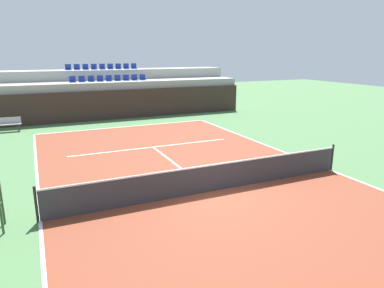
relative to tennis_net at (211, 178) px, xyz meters
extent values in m
plane|color=#477042|center=(0.00, 0.00, -0.51)|extent=(80.00, 80.00, 0.00)
cube|color=brown|center=(0.00, 0.00, -0.50)|extent=(11.00, 24.00, 0.01)
cube|color=white|center=(0.00, 11.95, -0.50)|extent=(11.00, 0.10, 0.00)
cube|color=white|center=(-5.45, 0.00, -0.50)|extent=(0.10, 24.00, 0.00)
cube|color=white|center=(5.45, 0.00, -0.50)|extent=(0.10, 24.00, 0.00)
cube|color=white|center=(0.00, 6.40, -0.50)|extent=(8.26, 0.10, 0.00)
cube|color=white|center=(0.00, 3.20, -0.50)|extent=(0.10, 6.40, 0.00)
cube|color=#33231E|center=(0.00, 15.01, 0.52)|extent=(20.08, 0.30, 2.06)
cube|color=#9E9E99|center=(0.00, 16.36, 0.79)|extent=(20.08, 2.40, 2.60)
cube|color=#9E9E99|center=(0.00, 18.76, 1.17)|extent=(20.08, 2.40, 3.36)
cube|color=navy|center=(-2.58, 16.36, 2.11)|extent=(0.44, 0.44, 0.04)
cube|color=navy|center=(-2.58, 16.56, 2.33)|extent=(0.44, 0.04, 0.40)
cube|color=navy|center=(-1.94, 16.36, 2.11)|extent=(0.44, 0.44, 0.04)
cube|color=navy|center=(-1.94, 16.56, 2.33)|extent=(0.44, 0.04, 0.40)
cube|color=navy|center=(-1.29, 16.36, 2.11)|extent=(0.44, 0.44, 0.04)
cube|color=navy|center=(-1.29, 16.56, 2.33)|extent=(0.44, 0.04, 0.40)
cube|color=navy|center=(-0.65, 16.36, 2.11)|extent=(0.44, 0.44, 0.04)
cube|color=navy|center=(-0.65, 16.56, 2.33)|extent=(0.44, 0.04, 0.40)
cube|color=navy|center=(0.00, 16.36, 2.11)|extent=(0.44, 0.44, 0.04)
cube|color=navy|center=(0.00, 16.56, 2.33)|extent=(0.44, 0.04, 0.40)
cube|color=navy|center=(0.65, 16.36, 2.11)|extent=(0.44, 0.44, 0.04)
cube|color=navy|center=(0.65, 16.56, 2.33)|extent=(0.44, 0.04, 0.40)
cube|color=navy|center=(1.29, 16.36, 2.11)|extent=(0.44, 0.44, 0.04)
cube|color=navy|center=(1.29, 16.56, 2.33)|extent=(0.44, 0.04, 0.40)
cube|color=navy|center=(1.94, 16.36, 2.11)|extent=(0.44, 0.44, 0.04)
cube|color=navy|center=(1.94, 16.56, 2.33)|extent=(0.44, 0.04, 0.40)
cube|color=navy|center=(2.58, 16.36, 2.11)|extent=(0.44, 0.44, 0.04)
cube|color=navy|center=(2.58, 16.56, 2.33)|extent=(0.44, 0.04, 0.40)
cube|color=navy|center=(-2.58, 18.76, 2.87)|extent=(0.44, 0.44, 0.04)
cube|color=navy|center=(-2.58, 18.96, 3.09)|extent=(0.44, 0.04, 0.40)
cube|color=navy|center=(-1.94, 18.76, 2.87)|extent=(0.44, 0.44, 0.04)
cube|color=navy|center=(-1.94, 18.96, 3.09)|extent=(0.44, 0.04, 0.40)
cube|color=navy|center=(-1.29, 18.76, 2.87)|extent=(0.44, 0.44, 0.04)
cube|color=navy|center=(-1.29, 18.96, 3.09)|extent=(0.44, 0.04, 0.40)
cube|color=navy|center=(-0.65, 18.76, 2.87)|extent=(0.44, 0.44, 0.04)
cube|color=navy|center=(-0.65, 18.96, 3.09)|extent=(0.44, 0.04, 0.40)
cube|color=navy|center=(0.00, 18.76, 2.87)|extent=(0.44, 0.44, 0.04)
cube|color=navy|center=(0.00, 18.96, 3.09)|extent=(0.44, 0.04, 0.40)
cube|color=navy|center=(0.65, 18.76, 2.87)|extent=(0.44, 0.44, 0.04)
cube|color=navy|center=(0.65, 18.96, 3.09)|extent=(0.44, 0.04, 0.40)
cube|color=navy|center=(1.29, 18.76, 2.87)|extent=(0.44, 0.44, 0.04)
cube|color=navy|center=(1.29, 18.96, 3.09)|extent=(0.44, 0.04, 0.40)
cube|color=navy|center=(1.94, 18.76, 2.87)|extent=(0.44, 0.44, 0.04)
cube|color=navy|center=(1.94, 18.96, 3.09)|extent=(0.44, 0.04, 0.40)
cube|color=navy|center=(2.58, 18.76, 2.87)|extent=(0.44, 0.44, 0.04)
cube|color=navy|center=(2.58, 18.96, 3.09)|extent=(0.44, 0.04, 0.40)
cylinder|color=black|center=(-5.50, 0.00, 0.04)|extent=(0.08, 0.08, 1.07)
cylinder|color=black|center=(5.50, 0.00, 0.04)|extent=(0.08, 0.08, 1.07)
cube|color=#333338|center=(0.00, 0.00, -0.04)|extent=(10.90, 0.02, 0.92)
cube|color=white|center=(0.00, 0.00, 0.45)|extent=(10.90, 0.04, 0.05)
cylinder|color=#334C2D|center=(-6.35, -0.30, 0.27)|extent=(0.06, 0.06, 1.55)
cylinder|color=#334C2D|center=(-6.35, 0.30, 0.27)|extent=(0.06, 0.06, 1.55)
cube|color=#99999E|center=(-6.84, 13.47, -0.06)|extent=(1.50, 0.40, 0.05)
cube|color=#99999E|center=(-6.84, 13.65, 0.16)|extent=(1.50, 0.04, 0.36)
cube|color=#2D2D33|center=(-6.24, 13.33, -0.30)|extent=(0.06, 0.06, 0.42)
cube|color=#2D2D33|center=(-6.24, 13.61, -0.30)|extent=(0.06, 0.06, 0.42)
camera|label=1|loc=(-5.26, -9.97, 4.13)|focal=32.71mm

